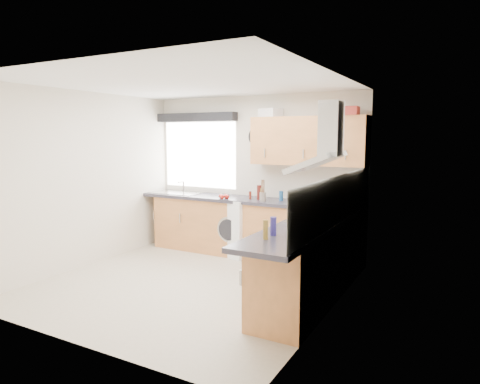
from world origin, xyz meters
The scene contains 39 objects.
ground_plane centered at (0.00, 0.00, 0.00)m, with size 3.60×3.60×0.00m, color beige.
ceiling centered at (0.00, 0.00, 2.50)m, with size 3.60×3.60×0.02m, color white.
wall_back centered at (0.00, 1.80, 1.25)m, with size 3.60×0.02×2.50m, color silver.
wall_front centered at (0.00, -1.80, 1.25)m, with size 3.60×0.02×2.50m, color silver.
wall_left centered at (-1.80, 0.00, 1.25)m, with size 0.02×3.60×2.50m, color silver.
wall_right centered at (1.80, 0.00, 1.25)m, with size 0.02×3.60×2.50m, color silver.
window centered at (-1.05, 1.79, 1.55)m, with size 1.40×0.02×1.10m, color white.
window_blind centered at (-1.05, 1.70, 2.18)m, with size 1.50×0.18×0.14m, color black.
splashback centered at (1.79, 0.30, 1.18)m, with size 0.01×3.00×0.54m, color white.
base_cab_back centered at (-0.10, 1.51, 0.43)m, with size 3.00×0.58×0.86m, color #B26F3B.
base_cab_corner centered at (1.50, 1.50, 0.43)m, with size 0.60×0.60×0.86m, color #B26F3B.
base_cab_right centered at (1.51, 0.15, 0.43)m, with size 0.58×2.10×0.86m, color #B26F3B.
worktop_back centered at (0.00, 1.50, 0.89)m, with size 3.60×0.62×0.05m, color #28262E.
worktop_right centered at (1.50, 0.00, 0.89)m, with size 0.62×2.42×0.05m, color #28262E.
sink centered at (-1.33, 1.50, 0.95)m, with size 0.84×0.46×0.10m, color #AAAAAA, non-canonical shape.
oven centered at (1.50, 0.30, 0.42)m, with size 0.56×0.58×0.85m, color black.
hob_plate centered at (1.50, 0.30, 0.92)m, with size 0.52×0.52×0.01m, color #AAAAAA.
extractor_hood centered at (1.60, 0.30, 1.77)m, with size 0.52×0.78×0.66m, color #AAAAAA, non-canonical shape.
upper_cabinets centered at (0.95, 1.62, 1.80)m, with size 1.70×0.35×0.70m, color #B26F3B.
washing_machine centered at (-0.15, 1.52, 0.45)m, with size 0.61×0.59×0.90m, color white.
wall_clock centered at (0.05, 1.78, 1.86)m, with size 0.31×0.31×0.04m, color black.
casserole centered at (0.31, 1.72, 2.22)m, with size 0.32×0.23×0.13m, color white.
storage_box centered at (1.55, 1.52, 2.21)m, with size 0.25×0.21×0.11m, color #A42F27.
utensil_pot centered at (0.36, 1.35, 0.98)m, with size 0.09×0.09×0.13m, color slate.
kitchen_roll centered at (1.35, 0.78, 1.03)m, with size 0.11×0.11×0.24m, color white.
tomato_cluster centered at (-0.28, 1.30, 0.94)m, with size 0.15×0.15×0.07m, color #AE170F, non-canonical shape.
jar_0 centered at (0.25, 1.48, 1.00)m, with size 0.06×0.06×0.18m, color olive.
jar_1 centered at (0.24, 1.48, 1.02)m, with size 0.07×0.07×0.22m, color #4E1510.
jar_2 centered at (0.87, 1.57, 0.99)m, with size 0.06×0.06×0.15m, color #20174E.
jar_3 centered at (0.24, 1.58, 0.96)m, with size 0.07×0.07×0.10m, color #403023.
jar_4 centered at (1.00, 1.62, 1.04)m, with size 0.07×0.07×0.26m, color #501C22.
jar_5 centered at (0.10, 1.45, 0.97)m, with size 0.04×0.04×0.12m, color maroon.
jar_6 centered at (0.83, 1.70, 0.98)m, with size 0.07×0.07×0.14m, color maroon.
jar_7 centered at (0.88, 1.57, 1.02)m, with size 0.04×0.04×0.22m, color olive.
jar_8 centered at (0.77, 1.45, 1.00)m, with size 0.06×0.06×0.18m, color brown.
jar_9 centered at (0.58, 1.54, 0.98)m, with size 0.06×0.06×0.14m, color navy.
jar_10 centered at (0.68, 1.66, 0.96)m, with size 0.06×0.06×0.10m, color black.
bottle_0 centered at (1.39, -0.57, 1.00)m, with size 0.06×0.06×0.18m, color navy.
bottle_1 centered at (1.39, -0.75, 1.00)m, with size 0.05×0.05×0.19m, color olive.
Camera 1 is at (3.06, -4.30, 1.88)m, focal length 32.00 mm.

